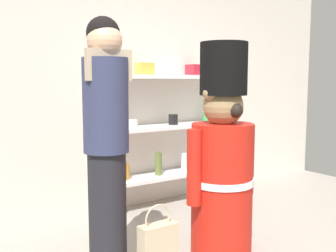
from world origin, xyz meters
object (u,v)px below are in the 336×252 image
(merchandise_shelf, at_px, (172,123))
(person_shopper, at_px, (106,138))
(teddy_bear_guard, at_px, (222,162))
(shopping_bag, at_px, (158,250))

(merchandise_shelf, height_order, person_shopper, merchandise_shelf)
(teddy_bear_guard, bearing_deg, person_shopper, 168.28)
(shopping_bag, bearing_deg, person_shopper, 136.08)
(teddy_bear_guard, relative_size, person_shopper, 0.92)
(teddy_bear_guard, height_order, shopping_bag, teddy_bear_guard)
(merchandise_shelf, bearing_deg, teddy_bear_guard, -107.91)
(merchandise_shelf, bearing_deg, person_shopper, -140.05)
(merchandise_shelf, xyz_separation_m, person_shopper, (-1.27, -1.06, 0.06))
(merchandise_shelf, relative_size, teddy_bear_guard, 1.09)
(shopping_bag, bearing_deg, merchandise_shelf, 51.99)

